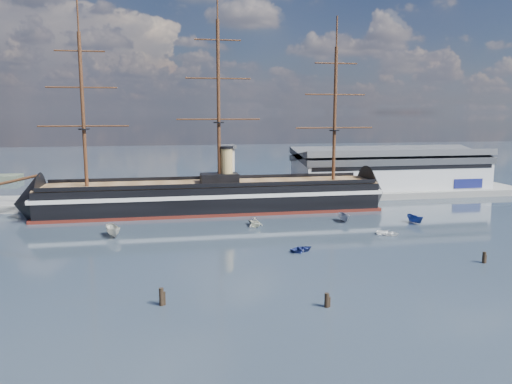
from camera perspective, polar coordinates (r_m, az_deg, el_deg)
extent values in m
plane|color=#252E39|center=(115.88, -2.62, -4.08)|extent=(600.00, 600.00, 0.00)
cube|color=slate|center=(152.28, -0.85, -0.90)|extent=(180.00, 18.00, 2.00)
cube|color=#B7BABC|center=(169.91, 15.07, 2.22)|extent=(62.00, 20.00, 10.00)
cube|color=#3F4247|center=(169.37, 15.15, 4.10)|extent=(63.00, 21.00, 2.00)
cube|color=silver|center=(146.98, -3.34, 2.28)|extent=(4.00, 4.00, 14.00)
cube|color=#3F4247|center=(146.29, -3.37, 5.19)|extent=(5.00, 5.00, 1.00)
cube|color=black|center=(134.24, -5.03, -0.55)|extent=(88.04, 16.22, 7.00)
cube|color=silver|center=(134.05, -5.04, -0.04)|extent=(90.04, 16.47, 1.00)
cube|color=#521A13|center=(134.90, -5.01, -2.08)|extent=(90.04, 16.43, 0.90)
cone|color=black|center=(137.70, -24.66, -1.23)|extent=(14.04, 15.72, 15.68)
cone|color=black|center=(146.40, 13.39, -0.08)|extent=(11.04, 15.71, 15.68)
cube|color=brown|center=(133.69, -5.05, 0.97)|extent=(88.04, 14.94, 0.40)
cube|color=black|center=(133.72, -4.21, 1.59)|extent=(10.02, 6.03, 2.50)
cylinder|color=tan|center=(133.55, -3.37, 3.10)|extent=(3.20, 3.20, 9.00)
cylinder|color=#381E0F|center=(138.37, -27.01, 0.87)|extent=(17.75, 0.74, 4.43)
cylinder|color=#381E0F|center=(133.03, -19.18, 8.77)|extent=(0.90, 0.90, 38.00)
cylinder|color=#381E0F|center=(132.61, -4.31, 10.10)|extent=(0.90, 0.90, 42.00)
cylinder|color=#381E0F|center=(139.94, 9.00, 8.74)|extent=(0.90, 0.90, 36.00)
imported|color=beige|center=(111.56, -15.97, -4.95)|extent=(8.21, 4.95, 3.09)
imported|color=navy|center=(96.75, 5.29, -6.77)|extent=(2.24, 3.22, 1.40)
imported|color=slate|center=(123.68, 10.02, -3.37)|extent=(6.47, 2.68, 2.54)
imported|color=white|center=(116.48, -0.10, -4.00)|extent=(7.40, 5.41, 2.49)
imported|color=white|center=(112.38, 14.82, -4.80)|extent=(2.88, 3.17, 1.44)
imported|color=navy|center=(126.11, 17.71, -3.43)|extent=(6.58, 3.39, 2.51)
imported|color=slate|center=(118.51, -0.35, -3.78)|extent=(5.97, 4.94, 2.03)
cylinder|color=black|center=(71.80, -10.73, -12.61)|extent=(0.64, 0.64, 3.21)
cylinder|color=black|center=(70.68, 8.07, -12.90)|extent=(0.64, 0.64, 2.70)
cylinder|color=black|center=(97.86, 24.58, -7.39)|extent=(0.64, 0.64, 2.73)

